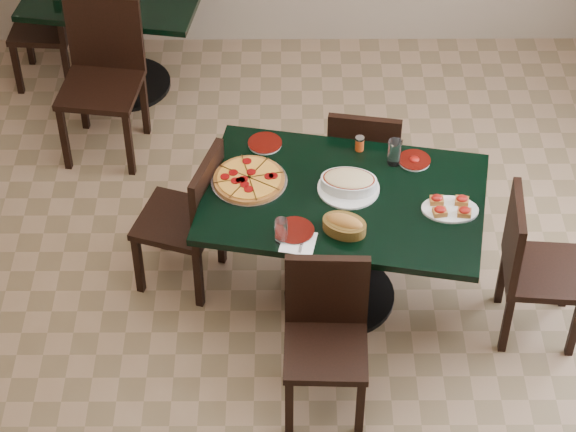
{
  "coord_description": "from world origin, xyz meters",
  "views": [
    {
      "loc": [
        0.02,
        -3.94,
        4.55
      ],
      "look_at": [
        0.04,
        0.0,
        0.85
      ],
      "focal_mm": 70.0,
      "sensor_mm": 36.0,
      "label": 1
    }
  ],
  "objects_px": {
    "chair_near": "(326,329)",
    "back_chair_near": "(103,68)",
    "lasagna_casserole": "(349,182)",
    "back_chair_left": "(53,20)",
    "chair_left": "(191,214)",
    "chair_right": "(530,262)",
    "pepperoni_pizza": "(249,180)",
    "bread_basket": "(344,225)",
    "chair_far": "(364,160)",
    "main_table": "(343,222)",
    "bruschetta_platter": "(450,207)",
    "back_table": "(119,20)"
  },
  "relations": [
    {
      "from": "bread_basket",
      "to": "chair_far",
      "type": "bearing_deg",
      "value": 103.14
    },
    {
      "from": "chair_near",
      "to": "main_table",
      "type": "bearing_deg",
      "value": 82.8
    },
    {
      "from": "chair_near",
      "to": "lasagna_casserole",
      "type": "relative_size",
      "value": 2.71
    },
    {
      "from": "back_chair_near",
      "to": "back_table",
      "type": "bearing_deg",
      "value": 95.26
    },
    {
      "from": "chair_near",
      "to": "bruschetta_platter",
      "type": "bearing_deg",
      "value": 42.41
    },
    {
      "from": "chair_right",
      "to": "bruschetta_platter",
      "type": "bearing_deg",
      "value": 81.39
    },
    {
      "from": "back_chair_left",
      "to": "lasagna_casserole",
      "type": "bearing_deg",
      "value": 46.52
    },
    {
      "from": "back_chair_near",
      "to": "pepperoni_pizza",
      "type": "relative_size",
      "value": 2.52
    },
    {
      "from": "chair_far",
      "to": "bruschetta_platter",
      "type": "xyz_separation_m",
      "value": [
        0.38,
        -0.72,
        0.3
      ]
    },
    {
      "from": "chair_right",
      "to": "chair_far",
      "type": "bearing_deg",
      "value": 49.12
    },
    {
      "from": "main_table",
      "to": "chair_left",
      "type": "height_order",
      "value": "chair_left"
    },
    {
      "from": "main_table",
      "to": "back_table",
      "type": "distance_m",
      "value": 2.38
    },
    {
      "from": "chair_right",
      "to": "back_chair_left",
      "type": "bearing_deg",
      "value": 55.6
    },
    {
      "from": "back_chair_left",
      "to": "pepperoni_pizza",
      "type": "height_order",
      "value": "back_chair_left"
    },
    {
      "from": "main_table",
      "to": "back_table",
      "type": "height_order",
      "value": "same"
    },
    {
      "from": "pepperoni_pizza",
      "to": "chair_right",
      "type": "bearing_deg",
      "value": -12.6
    },
    {
      "from": "back_table",
      "to": "back_chair_near",
      "type": "xyz_separation_m",
      "value": [
        -0.03,
        -0.58,
        0.04
      ]
    },
    {
      "from": "chair_far",
      "to": "pepperoni_pizza",
      "type": "xyz_separation_m",
      "value": [
        -0.63,
        -0.5,
        0.3
      ]
    },
    {
      "from": "lasagna_casserole",
      "to": "back_chair_left",
      "type": "bearing_deg",
      "value": 140.37
    },
    {
      "from": "chair_near",
      "to": "chair_right",
      "type": "xyz_separation_m",
      "value": [
        1.05,
        0.44,
        0.01
      ]
    },
    {
      "from": "main_table",
      "to": "back_chair_near",
      "type": "distance_m",
      "value": 1.95
    },
    {
      "from": "chair_right",
      "to": "back_chair_near",
      "type": "bearing_deg",
      "value": 60.73
    },
    {
      "from": "chair_near",
      "to": "chair_left",
      "type": "relative_size",
      "value": 0.98
    },
    {
      "from": "lasagna_casserole",
      "to": "bread_basket",
      "type": "relative_size",
      "value": 1.21
    },
    {
      "from": "chair_left",
      "to": "main_table",
      "type": "bearing_deg",
      "value": 97.74
    },
    {
      "from": "chair_right",
      "to": "pepperoni_pizza",
      "type": "height_order",
      "value": "chair_right"
    },
    {
      "from": "chair_near",
      "to": "bruschetta_platter",
      "type": "relative_size",
      "value": 2.86
    },
    {
      "from": "main_table",
      "to": "chair_far",
      "type": "xyz_separation_m",
      "value": [
        0.15,
        0.6,
        -0.1
      ]
    },
    {
      "from": "back_chair_left",
      "to": "bruschetta_platter",
      "type": "relative_size",
      "value": 2.82
    },
    {
      "from": "bread_basket",
      "to": "chair_right",
      "type": "bearing_deg",
      "value": 25.99
    },
    {
      "from": "chair_near",
      "to": "chair_left",
      "type": "bearing_deg",
      "value": 132.87
    },
    {
      "from": "bread_basket",
      "to": "pepperoni_pizza",
      "type": "bearing_deg",
      "value": 166.18
    },
    {
      "from": "chair_left",
      "to": "back_chair_left",
      "type": "distance_m",
      "value": 2.14
    },
    {
      "from": "main_table",
      "to": "chair_far",
      "type": "bearing_deg",
      "value": 86.74
    },
    {
      "from": "lasagna_casserole",
      "to": "bruschetta_platter",
      "type": "distance_m",
      "value": 0.52
    },
    {
      "from": "chair_near",
      "to": "bread_basket",
      "type": "relative_size",
      "value": 3.27
    },
    {
      "from": "main_table",
      "to": "pepperoni_pizza",
      "type": "height_order",
      "value": "pepperoni_pizza"
    },
    {
      "from": "bread_basket",
      "to": "lasagna_casserole",
      "type": "bearing_deg",
      "value": 107.06
    },
    {
      "from": "main_table",
      "to": "chair_near",
      "type": "xyz_separation_m",
      "value": [
        -0.1,
        -0.65,
        -0.09
      ]
    },
    {
      "from": "chair_far",
      "to": "chair_right",
      "type": "height_order",
      "value": "chair_right"
    },
    {
      "from": "chair_left",
      "to": "back_chair_near",
      "type": "height_order",
      "value": "back_chair_near"
    },
    {
      "from": "back_table",
      "to": "lasagna_casserole",
      "type": "height_order",
      "value": "lasagna_casserole"
    },
    {
      "from": "back_chair_near",
      "to": "bread_basket",
      "type": "distance_m",
      "value": 2.15
    },
    {
      "from": "chair_near",
      "to": "back_chair_left",
      "type": "xyz_separation_m",
      "value": [
        -1.71,
        2.68,
        -0.01
      ]
    },
    {
      "from": "chair_left",
      "to": "bread_basket",
      "type": "bearing_deg",
      "value": 81.15
    },
    {
      "from": "chair_right",
      "to": "bread_basket",
      "type": "xyz_separation_m",
      "value": [
        -0.96,
        -0.04,
        0.3
      ]
    },
    {
      "from": "back_table",
      "to": "chair_left",
      "type": "bearing_deg",
      "value": -63.07
    },
    {
      "from": "chair_far",
      "to": "bread_basket",
      "type": "bearing_deg",
      "value": 89.04
    },
    {
      "from": "chair_near",
      "to": "back_chair_near",
      "type": "relative_size",
      "value": 0.86
    },
    {
      "from": "main_table",
      "to": "chair_left",
      "type": "xyz_separation_m",
      "value": [
        -0.8,
        0.14,
        -0.08
      ]
    }
  ]
}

